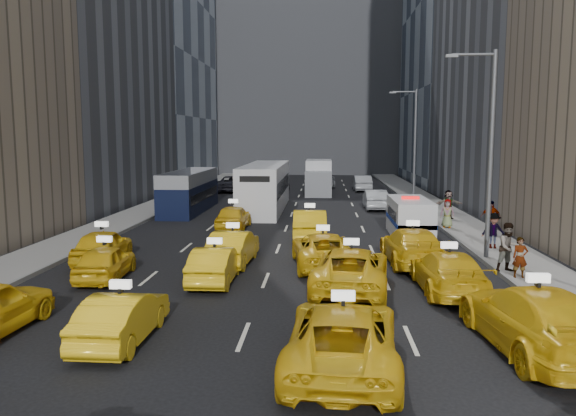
# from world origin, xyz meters

# --- Properties ---
(ground) EXTENTS (160.00, 160.00, 0.00)m
(ground) POSITION_xyz_m (0.00, 0.00, 0.00)
(ground) COLOR black
(ground) RESTS_ON ground
(sidewalk_west) EXTENTS (3.00, 90.00, 0.15)m
(sidewalk_west) POSITION_xyz_m (-10.50, 25.00, 0.07)
(sidewalk_west) COLOR gray
(sidewalk_west) RESTS_ON ground
(sidewalk_east) EXTENTS (3.00, 90.00, 0.15)m
(sidewalk_east) POSITION_xyz_m (10.50, 25.00, 0.07)
(sidewalk_east) COLOR gray
(sidewalk_east) RESTS_ON ground
(curb_west) EXTENTS (0.15, 90.00, 0.18)m
(curb_west) POSITION_xyz_m (-9.05, 25.00, 0.09)
(curb_west) COLOR slate
(curb_west) RESTS_ON ground
(curb_east) EXTENTS (0.15, 90.00, 0.18)m
(curb_east) POSITION_xyz_m (9.05, 25.00, 0.09)
(curb_east) COLOR slate
(curb_east) RESTS_ON ground
(building_west_far) EXTENTS (16.00, 22.00, 42.00)m
(building_west_far) POSITION_xyz_m (-20.50, 54.00, 21.00)
(building_west_far) COLOR #2D3847
(building_west_far) RESTS_ON ground
(building_backdrop) EXTENTS (30.00, 12.00, 40.00)m
(building_backdrop) POSITION_xyz_m (0.00, 72.00, 20.00)
(building_backdrop) COLOR slate
(building_backdrop) RESTS_ON ground
(streetlight_near) EXTENTS (2.15, 0.22, 9.00)m
(streetlight_near) POSITION_xyz_m (9.18, 12.00, 4.92)
(streetlight_near) COLOR #595B60
(streetlight_near) RESTS_ON ground
(streetlight_far) EXTENTS (2.15, 0.22, 9.00)m
(streetlight_far) POSITION_xyz_m (9.18, 32.00, 4.92)
(streetlight_far) COLOR #595B60
(streetlight_far) RESTS_ON ground
(taxi_5) EXTENTS (1.46, 4.06, 1.33)m
(taxi_5) POSITION_xyz_m (-3.15, 1.45, 0.67)
(taxi_5) COLOR yellow
(taxi_5) RESTS_ON ground
(taxi_6) EXTENTS (2.90, 5.64, 1.52)m
(taxi_6) POSITION_xyz_m (2.61, 0.10, 0.76)
(taxi_6) COLOR yellow
(taxi_6) RESTS_ON ground
(taxi_7) EXTENTS (2.88, 5.98, 1.68)m
(taxi_7) POSITION_xyz_m (7.50, 1.42, 0.84)
(taxi_7) COLOR yellow
(taxi_7) RESTS_ON ground
(taxi_8) EXTENTS (1.86, 4.01, 1.33)m
(taxi_8) POSITION_xyz_m (-6.08, 7.79, 0.66)
(taxi_8) COLOR yellow
(taxi_8) RESTS_ON ground
(taxi_9) EXTENTS (1.44, 4.10, 1.35)m
(taxi_9) POSITION_xyz_m (-1.84, 7.59, 0.67)
(taxi_9) COLOR yellow
(taxi_9) RESTS_ON ground
(taxi_10) EXTENTS (3.09, 5.68, 1.51)m
(taxi_10) POSITION_xyz_m (3.14, 6.88, 0.76)
(taxi_10) COLOR yellow
(taxi_10) RESTS_ON ground
(taxi_11) EXTENTS (2.11, 5.03, 1.45)m
(taxi_11) POSITION_xyz_m (6.50, 6.75, 0.73)
(taxi_11) COLOR yellow
(taxi_11) RESTS_ON ground
(taxi_12) EXTENTS (2.07, 4.42, 1.46)m
(taxi_12) POSITION_xyz_m (-7.27, 10.52, 0.73)
(taxi_12) COLOR yellow
(taxi_12) RESTS_ON ground
(taxi_13) EXTENTS (1.76, 4.47, 1.45)m
(taxi_13) POSITION_xyz_m (-1.65, 10.65, 0.72)
(taxi_13) COLOR yellow
(taxi_13) RESTS_ON ground
(taxi_14) EXTENTS (2.91, 5.33, 1.42)m
(taxi_14) POSITION_xyz_m (2.15, 10.40, 0.71)
(taxi_14) COLOR yellow
(taxi_14) RESTS_ON ground
(taxi_15) EXTENTS (2.37, 5.43, 1.55)m
(taxi_15) POSITION_xyz_m (5.93, 11.02, 0.78)
(taxi_15) COLOR yellow
(taxi_15) RESTS_ON ground
(taxi_16) EXTENTS (1.75, 4.21, 1.43)m
(taxi_16) POSITION_xyz_m (-3.07, 19.61, 0.71)
(taxi_16) COLOR yellow
(taxi_16) RESTS_ON ground
(taxi_17) EXTENTS (1.82, 4.86, 1.58)m
(taxi_17) POSITION_xyz_m (1.47, 16.53, 0.79)
(taxi_17) COLOR yellow
(taxi_17) RESTS_ON ground
(nypd_van) EXTENTS (2.26, 5.19, 2.18)m
(nypd_van) POSITION_xyz_m (6.86, 17.82, 0.99)
(nypd_van) COLOR silver
(nypd_van) RESTS_ON ground
(double_decker) EXTENTS (3.46, 10.09, 2.88)m
(double_decker) POSITION_xyz_m (-7.45, 27.23, 1.42)
(double_decker) COLOR black
(double_decker) RESTS_ON ground
(city_bus) EXTENTS (4.34, 13.23, 3.36)m
(city_bus) POSITION_xyz_m (-2.08, 28.37, 1.67)
(city_bus) COLOR silver
(city_bus) RESTS_ON ground
(box_truck) EXTENTS (2.70, 7.02, 3.16)m
(box_truck) POSITION_xyz_m (1.76, 39.93, 1.55)
(box_truck) COLOR silver
(box_truck) RESTS_ON ground
(misc_car_0) EXTENTS (1.58, 4.48, 1.47)m
(misc_car_0) POSITION_xyz_m (6.04, 29.18, 0.74)
(misc_car_0) COLOR #B2B5BA
(misc_car_0) RESTS_ON ground
(misc_car_1) EXTENTS (2.87, 5.73, 1.56)m
(misc_car_1) POSITION_xyz_m (-6.73, 41.51, 0.78)
(misc_car_1) COLOR black
(misc_car_1) RESTS_ON ground
(misc_car_2) EXTENTS (1.99, 4.76, 1.37)m
(misc_car_2) POSITION_xyz_m (2.47, 47.05, 0.69)
(misc_car_2) COLOR gray
(misc_car_2) RESTS_ON ground
(misc_car_3) EXTENTS (2.16, 4.66, 1.55)m
(misc_car_3) POSITION_xyz_m (-2.10, 43.67, 0.77)
(misc_car_3) COLOR black
(misc_car_3) RESTS_ON ground
(misc_car_4) EXTENTS (1.70, 4.70, 1.54)m
(misc_car_4) POSITION_xyz_m (6.06, 43.27, 0.77)
(misc_car_4) COLOR #95989C
(misc_car_4) RESTS_ON ground
(pedestrian_0) EXTENTS (0.59, 0.41, 1.52)m
(pedestrian_0) POSITION_xyz_m (9.50, 8.42, 0.91)
(pedestrian_0) COLOR gray
(pedestrian_0) RESTS_ON sidewalk_east
(pedestrian_1) EXTENTS (1.04, 0.76, 1.93)m
(pedestrian_1) POSITION_xyz_m (9.37, 9.33, 1.11)
(pedestrian_1) COLOR gray
(pedestrian_1) RESTS_ON sidewalk_east
(pedestrian_2) EXTENTS (1.11, 0.54, 1.67)m
(pedestrian_2) POSITION_xyz_m (10.18, 13.99, 0.99)
(pedestrian_2) COLOR gray
(pedestrian_2) RESTS_ON sidewalk_east
(pedestrian_3) EXTENTS (1.16, 0.80, 1.82)m
(pedestrian_3) POSITION_xyz_m (11.16, 17.83, 1.06)
(pedestrian_3) COLOR gray
(pedestrian_3) RESTS_ON sidewalk_east
(pedestrian_4) EXTENTS (0.89, 0.62, 1.65)m
(pedestrian_4) POSITION_xyz_m (9.33, 19.96, 0.98)
(pedestrian_4) COLOR gray
(pedestrian_4) RESTS_ON sidewalk_east
(pedestrian_5) EXTENTS (1.76, 0.65, 1.85)m
(pedestrian_5) POSITION_xyz_m (10.16, 23.51, 1.08)
(pedestrian_5) COLOR gray
(pedestrian_5) RESTS_ON sidewalk_east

